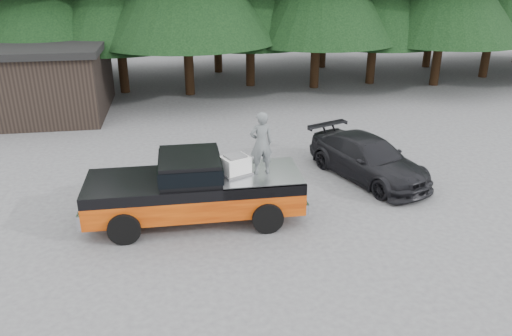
{
  "coord_description": "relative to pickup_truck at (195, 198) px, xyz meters",
  "views": [
    {
      "loc": [
        -1.56,
        -12.07,
        6.75
      ],
      "look_at": [
        0.33,
        0.0,
        1.61
      ],
      "focal_mm": 35.0,
      "sensor_mm": 36.0,
      "label": 1
    }
  ],
  "objects": [
    {
      "name": "utility_building",
      "position": [
        -7.69,
        11.62,
        1.0
      ],
      "size": [
        8.4,
        6.4,
        3.3
      ],
      "color": "black",
      "rests_on": "ground"
    },
    {
      "name": "man_on_bed",
      "position": [
        1.82,
        -0.1,
        1.53
      ],
      "size": [
        0.68,
        0.49,
        1.74
      ],
      "primitive_type": "imported",
      "rotation": [
        0.0,
        0.0,
        3.27
      ],
      "color": "#4F5456",
      "rests_on": "pickup_truck"
    },
    {
      "name": "pickup_truck",
      "position": [
        0.0,
        0.0,
        0.0
      ],
      "size": [
        6.0,
        2.04,
        1.33
      ],
      "primitive_type": null,
      "color": "#C24C0C",
      "rests_on": "ground"
    },
    {
      "name": "air_compressor",
      "position": [
        1.12,
        -0.05,
        0.9
      ],
      "size": [
        0.88,
        0.82,
        0.48
      ],
      "primitive_type": "cube",
      "rotation": [
        0.0,
        0.0,
        0.42
      ],
      "color": "silver",
      "rests_on": "pickup_truck"
    },
    {
      "name": "parked_car",
      "position": [
        5.76,
        2.04,
        0.01
      ],
      "size": [
        3.52,
        5.05,
        1.36
      ],
      "primitive_type": "imported",
      "rotation": [
        0.0,
        0.0,
        0.39
      ],
      "color": "black",
      "rests_on": "ground"
    },
    {
      "name": "ground",
      "position": [
        1.31,
        -0.38,
        -0.67
      ],
      "size": [
        120.0,
        120.0,
        0.0
      ],
      "primitive_type": "plane",
      "color": "#464749",
      "rests_on": "ground"
    },
    {
      "name": "truck_cab",
      "position": [
        -0.1,
        0.0,
        0.96
      ],
      "size": [
        1.66,
        1.9,
        0.59
      ],
      "primitive_type": "cube",
      "color": "black",
      "rests_on": "pickup_truck"
    }
  ]
}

